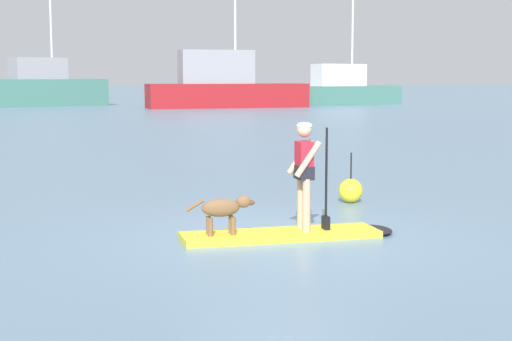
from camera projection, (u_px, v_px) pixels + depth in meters
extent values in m
plane|color=slate|center=(281.00, 238.00, 11.52)|extent=(400.00, 400.00, 0.00)
cube|color=yellow|center=(281.00, 235.00, 11.52)|extent=(3.02, 1.11, 0.10)
ellipsoid|color=black|center=(373.00, 230.00, 11.88)|extent=(0.64, 0.78, 0.10)
cylinder|color=tan|center=(301.00, 203.00, 11.68)|extent=(0.12, 0.12, 0.79)
cylinder|color=tan|center=(307.00, 205.00, 11.43)|extent=(0.12, 0.12, 0.79)
cube|color=black|center=(304.00, 172.00, 11.49)|extent=(0.26, 0.38, 0.20)
cube|color=#B21E2D|center=(304.00, 160.00, 11.47)|extent=(0.24, 0.36, 0.54)
sphere|color=tan|center=(304.00, 130.00, 11.42)|extent=(0.22, 0.22, 0.22)
ellipsoid|color=white|center=(304.00, 126.00, 11.41)|extent=(0.23, 0.23, 0.11)
cylinder|color=tan|center=(300.00, 157.00, 11.65)|extent=(0.43, 0.14, 0.54)
cylinder|color=tan|center=(308.00, 159.00, 11.29)|extent=(0.43, 0.14, 0.54)
cylinder|color=black|center=(326.00, 179.00, 11.59)|extent=(0.04, 0.04, 1.53)
cube|color=black|center=(326.00, 223.00, 11.67)|extent=(0.10, 0.19, 0.20)
ellipsoid|color=brown|center=(221.00, 208.00, 11.24)|extent=(0.58, 0.29, 0.26)
ellipsoid|color=brown|center=(244.00, 202.00, 11.31)|extent=(0.24, 0.19, 0.18)
ellipsoid|color=#503923|center=(251.00, 203.00, 11.34)|extent=(0.13, 0.09, 0.08)
cylinder|color=brown|center=(195.00, 206.00, 11.14)|extent=(0.27, 0.08, 0.18)
cylinder|color=brown|center=(231.00, 224.00, 11.39)|extent=(0.07, 0.07, 0.26)
cylinder|color=brown|center=(233.00, 226.00, 11.24)|extent=(0.07, 0.07, 0.26)
cylinder|color=brown|center=(208.00, 225.00, 11.30)|extent=(0.07, 0.07, 0.26)
cylinder|color=brown|center=(210.00, 227.00, 11.15)|extent=(0.07, 0.07, 0.26)
cube|color=#3F7266|center=(47.00, 93.00, 63.66)|extent=(9.83, 5.54, 2.20)
cube|color=gray|center=(38.00, 68.00, 63.17)|extent=(4.66, 3.53, 1.74)
cylinder|color=silver|center=(51.00, 31.00, 63.23)|extent=(0.20, 0.20, 7.75)
cylinder|color=silver|center=(38.00, 64.00, 63.13)|extent=(3.19, 0.87, 0.14)
cube|color=maroon|center=(228.00, 96.00, 60.18)|extent=(12.71, 3.57, 1.86)
cube|color=gray|center=(216.00, 67.00, 59.58)|extent=(5.78, 2.41, 2.56)
cylinder|color=silver|center=(235.00, 20.00, 59.72)|extent=(0.20, 0.20, 9.71)
cylinder|color=silver|center=(216.00, 68.00, 59.59)|extent=(4.39, 0.45, 0.14)
cube|color=#3F7266|center=(346.00, 95.00, 66.29)|extent=(10.27, 3.56, 1.61)
cube|color=silver|center=(339.00, 75.00, 65.81)|extent=(4.70, 2.32, 1.86)
cylinder|color=silver|center=(352.00, 42.00, 65.93)|extent=(0.20, 0.20, 7.43)
cylinder|color=silver|center=(339.00, 72.00, 65.78)|extent=(3.51, 0.54, 0.14)
sphere|color=yellow|center=(351.00, 191.00, 14.75)|extent=(0.46, 0.46, 0.46)
cylinder|color=black|center=(351.00, 166.00, 14.69)|extent=(0.03, 0.03, 0.50)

